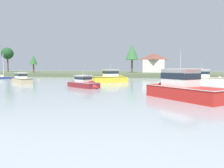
{
  "coord_description": "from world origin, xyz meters",
  "views": [
    {
      "loc": [
        10.37,
        -7.16,
        3.1
      ],
      "look_at": [
        3.32,
        23.58,
        0.7
      ],
      "focal_mm": 33.48,
      "sensor_mm": 36.0,
      "label": 1
    }
  ],
  "objects_px": {
    "cruiser_sand": "(21,81)",
    "cruiser_cream": "(206,80)",
    "mooring_buoy_yellow": "(39,80)",
    "cruiser_red": "(177,91)",
    "sailboat_navy": "(2,78)",
    "cruiser_maroon": "(86,85)",
    "dinghy_orange": "(121,79)",
    "cruiser_yellow": "(113,79)"
  },
  "relations": [
    {
      "from": "mooring_buoy_yellow",
      "to": "cruiser_yellow",
      "type": "bearing_deg",
      "value": -11.56
    },
    {
      "from": "cruiser_red",
      "to": "cruiser_cream",
      "type": "height_order",
      "value": "cruiser_red"
    },
    {
      "from": "cruiser_maroon",
      "to": "cruiser_sand",
      "type": "relative_size",
      "value": 0.94
    },
    {
      "from": "cruiser_cream",
      "to": "mooring_buoy_yellow",
      "type": "height_order",
      "value": "cruiser_cream"
    },
    {
      "from": "cruiser_cream",
      "to": "dinghy_orange",
      "type": "relative_size",
      "value": 2.9
    },
    {
      "from": "cruiser_maroon",
      "to": "dinghy_orange",
      "type": "height_order",
      "value": "cruiser_maroon"
    },
    {
      "from": "mooring_buoy_yellow",
      "to": "cruiser_sand",
      "type": "bearing_deg",
      "value": -74.27
    },
    {
      "from": "sailboat_navy",
      "to": "dinghy_orange",
      "type": "relative_size",
      "value": 2.16
    },
    {
      "from": "cruiser_red",
      "to": "dinghy_orange",
      "type": "height_order",
      "value": "cruiser_red"
    },
    {
      "from": "cruiser_red",
      "to": "cruiser_sand",
      "type": "height_order",
      "value": "cruiser_red"
    },
    {
      "from": "cruiser_maroon",
      "to": "cruiser_cream",
      "type": "bearing_deg",
      "value": 36.74
    },
    {
      "from": "cruiser_cream",
      "to": "dinghy_orange",
      "type": "distance_m",
      "value": 20.61
    },
    {
      "from": "cruiser_yellow",
      "to": "cruiser_cream",
      "type": "xyz_separation_m",
      "value": [
        19.52,
        2.49,
        0.03
      ]
    },
    {
      "from": "cruiser_sand",
      "to": "cruiser_yellow",
      "type": "relative_size",
      "value": 0.85
    },
    {
      "from": "cruiser_sand",
      "to": "dinghy_orange",
      "type": "xyz_separation_m",
      "value": [
        17.7,
        16.7,
        -0.39
      ]
    },
    {
      "from": "sailboat_navy",
      "to": "dinghy_orange",
      "type": "distance_m",
      "value": 35.18
    },
    {
      "from": "cruiser_sand",
      "to": "dinghy_orange",
      "type": "distance_m",
      "value": 24.34
    },
    {
      "from": "cruiser_yellow",
      "to": "cruiser_cream",
      "type": "relative_size",
      "value": 0.84
    },
    {
      "from": "cruiser_yellow",
      "to": "mooring_buoy_yellow",
      "type": "bearing_deg",
      "value": 168.44
    },
    {
      "from": "cruiser_yellow",
      "to": "cruiser_maroon",
      "type": "bearing_deg",
      "value": -96.32
    },
    {
      "from": "sailboat_navy",
      "to": "mooring_buoy_yellow",
      "type": "height_order",
      "value": "sailboat_navy"
    },
    {
      "from": "cruiser_maroon",
      "to": "dinghy_orange",
      "type": "distance_m",
      "value": 22.69
    },
    {
      "from": "sailboat_navy",
      "to": "cruiser_yellow",
      "type": "relative_size",
      "value": 0.88
    },
    {
      "from": "cruiser_yellow",
      "to": "mooring_buoy_yellow",
      "type": "height_order",
      "value": "cruiser_yellow"
    },
    {
      "from": "cruiser_maroon",
      "to": "sailboat_navy",
      "type": "relative_size",
      "value": 0.9
    },
    {
      "from": "cruiser_red",
      "to": "mooring_buoy_yellow",
      "type": "xyz_separation_m",
      "value": [
        -32.63,
        26.2,
        -0.64
      ]
    },
    {
      "from": "cruiser_yellow",
      "to": "mooring_buoy_yellow",
      "type": "distance_m",
      "value": 21.25
    },
    {
      "from": "cruiser_sand",
      "to": "cruiser_cream",
      "type": "bearing_deg",
      "value": 14.7
    },
    {
      "from": "dinghy_orange",
      "to": "sailboat_navy",
      "type": "bearing_deg",
      "value": -177.29
    },
    {
      "from": "cruiser_red",
      "to": "sailboat_navy",
      "type": "bearing_deg",
      "value": 147.58
    },
    {
      "from": "sailboat_navy",
      "to": "cruiser_cream",
      "type": "relative_size",
      "value": 0.75
    },
    {
      "from": "cruiser_red",
      "to": "sailboat_navy",
      "type": "distance_m",
      "value": 55.48
    },
    {
      "from": "cruiser_yellow",
      "to": "dinghy_orange",
      "type": "bearing_deg",
      "value": 89.24
    },
    {
      "from": "cruiser_maroon",
      "to": "dinghy_orange",
      "type": "xyz_separation_m",
      "value": [
        1.58,
        22.63,
        -0.32
      ]
    },
    {
      "from": "mooring_buoy_yellow",
      "to": "dinghy_orange",
      "type": "bearing_deg",
      "value": 13.96
    },
    {
      "from": "sailboat_navy",
      "to": "cruiser_cream",
      "type": "height_order",
      "value": "sailboat_navy"
    },
    {
      "from": "cruiser_red",
      "to": "cruiser_maroon",
      "type": "relative_size",
      "value": 1.29
    },
    {
      "from": "cruiser_red",
      "to": "sailboat_navy",
      "type": "xyz_separation_m",
      "value": [
        -46.83,
        29.74,
        -0.53
      ]
    },
    {
      "from": "cruiser_red",
      "to": "mooring_buoy_yellow",
      "type": "relative_size",
      "value": 20.83
    },
    {
      "from": "cruiser_sand",
      "to": "cruiser_maroon",
      "type": "bearing_deg",
      "value": -20.19
    },
    {
      "from": "sailboat_navy",
      "to": "cruiser_cream",
      "type": "bearing_deg",
      "value": -5.56
    },
    {
      "from": "cruiser_yellow",
      "to": "cruiser_cream",
      "type": "height_order",
      "value": "cruiser_cream"
    }
  ]
}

